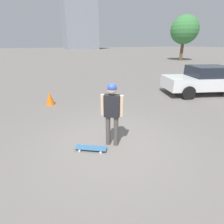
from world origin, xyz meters
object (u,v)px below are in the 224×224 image
object	(u,v)px
car_parked_near	(206,80)
traffic_cone	(50,98)
skateboard	(91,148)
person	(112,108)

from	to	relation	value
car_parked_near	traffic_cone	bearing A→B (deg)	6.81
skateboard	car_parked_near	world-z (taller)	car_parked_near
traffic_cone	person	bearing A→B (deg)	17.16
person	car_parked_near	size ratio (longest dim) A/B	0.37
person	traffic_cone	xyz separation A→B (m)	(-4.27, -1.32, -0.78)
skateboard	car_parked_near	distance (m)	7.99
person	car_parked_near	bearing A→B (deg)	56.50
skateboard	traffic_cone	world-z (taller)	traffic_cone
person	skateboard	bearing A→B (deg)	-142.13
person	car_parked_near	world-z (taller)	person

